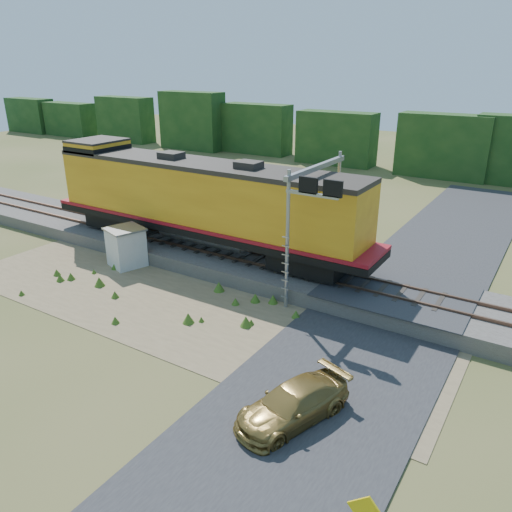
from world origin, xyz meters
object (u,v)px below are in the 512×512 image
Objects in this scene: shed at (126,247)px; signal_gantry at (316,197)px; car at (293,404)px; locomotive at (198,199)px.

shed is 11.69m from signal_gantry.
signal_gantry is 1.58× the size of car.
locomotive is 5.04× the size of car.
signal_gantry is 10.91m from car.
car is at bearing -6.67° from shed.
signal_gantry reaches higher than shed.
locomotive is 8.79× the size of shed.
locomotive reaches higher than car.
locomotive is 4.96m from shed.
car is at bearing -40.14° from locomotive.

